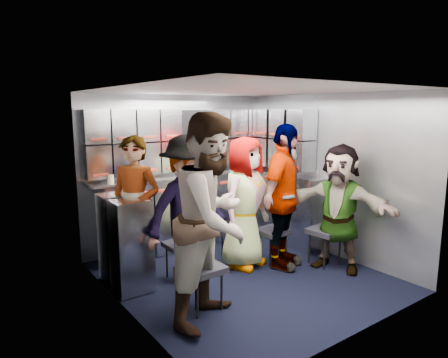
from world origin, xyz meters
TOP-DOWN VIEW (x-y plane):
  - floor at (0.00, 0.00)m, footprint 3.00×3.00m
  - wall_back at (0.00, 1.50)m, footprint 2.80×0.04m
  - wall_left at (-1.40, 0.00)m, footprint 0.04×3.00m
  - wall_right at (1.40, 0.00)m, footprint 0.04×3.00m
  - ceiling at (0.00, 0.00)m, footprint 2.80×3.00m
  - cart_bank_back at (0.00, 1.29)m, footprint 2.68×0.38m
  - cart_bank_left at (-1.19, 0.56)m, footprint 0.38×0.76m
  - counter at (0.00, 1.29)m, footprint 2.68×0.42m
  - locker_bank_back at (0.00, 1.35)m, footprint 2.68×0.28m
  - locker_bank_right at (1.25, 0.70)m, footprint 0.28×1.00m
  - right_cabinet at (1.25, 0.60)m, footprint 0.28×1.20m
  - coffee_niche at (0.18, 1.41)m, footprint 0.46×0.16m
  - red_latch_strip at (0.00, 1.09)m, footprint 2.60×0.02m
  - jump_seat_near_left at (-0.80, -0.37)m, footprint 0.38×0.36m
  - jump_seat_mid_left at (-0.59, 0.40)m, footprint 0.36×0.34m
  - jump_seat_center at (0.21, 0.44)m, footprint 0.39×0.37m
  - jump_seat_mid_right at (0.56, 0.14)m, footprint 0.38×0.37m
  - jump_seat_near_right at (1.05, -0.29)m, footprint 0.42×0.40m
  - attendant_standing at (-1.05, 0.58)m, footprint 0.67×0.71m
  - attendant_arc_a at (-0.80, -0.55)m, footprint 1.14×1.06m
  - attendant_arc_b at (-0.59, 0.22)m, footprint 1.13×0.75m
  - attendant_arc_c at (0.21, 0.26)m, footprint 0.90×0.73m
  - attendant_arc_d at (0.56, -0.04)m, footprint 1.10×0.83m
  - attendant_arc_e at (1.05, -0.47)m, footprint 0.91×1.47m
  - bottle_left at (-0.76, 1.24)m, footprint 0.07×0.07m
  - bottle_mid at (-0.67, 1.24)m, footprint 0.06×0.06m
  - bottle_right at (0.74, 1.24)m, footprint 0.07×0.07m
  - cup_left at (-1.08, 1.23)m, footprint 0.08×0.08m
  - cup_right at (0.89, 1.23)m, footprint 0.08×0.08m

SIDE VIEW (x-z plane):
  - floor at x=0.00m, z-range 0.00..0.00m
  - jump_seat_center at x=0.21m, z-range 0.15..0.56m
  - jump_seat_mid_left at x=-0.59m, z-range 0.16..0.57m
  - jump_seat_mid_right at x=0.56m, z-range 0.16..0.59m
  - jump_seat_near_left at x=-0.80m, z-range 0.17..0.61m
  - jump_seat_near_right at x=1.05m, z-range 0.17..0.63m
  - cart_bank_back at x=0.00m, z-range 0.00..0.99m
  - cart_bank_left at x=-1.19m, z-range 0.00..0.99m
  - right_cabinet at x=1.25m, z-range 0.00..1.00m
  - attendant_arc_e at x=1.05m, z-range 0.00..1.51m
  - attendant_arc_c at x=0.21m, z-range 0.00..1.59m
  - attendant_standing at x=-1.05m, z-range 0.00..1.63m
  - attendant_arc_b at x=-0.59m, z-range 0.00..1.64m
  - attendant_arc_d at x=0.56m, z-range 0.00..1.74m
  - red_latch_strip at x=0.00m, z-range 0.86..0.90m
  - attendant_arc_a at x=-0.80m, z-range 0.00..1.88m
  - counter at x=0.00m, z-range 1.00..1.03m
  - wall_back at x=0.00m, z-range 0.00..2.10m
  - wall_left at x=-1.40m, z-range 0.00..2.10m
  - wall_right at x=1.40m, z-range 0.00..2.10m
  - cup_right at x=0.89m, z-range 1.03..1.12m
  - cup_left at x=-1.08m, z-range 1.03..1.13m
  - bottle_right at x=0.74m, z-range 1.03..1.26m
  - bottle_mid at x=-0.67m, z-range 1.03..1.27m
  - bottle_left at x=-0.76m, z-range 1.03..1.31m
  - coffee_niche at x=0.18m, z-range 1.05..1.89m
  - locker_bank_back at x=0.00m, z-range 1.08..1.90m
  - locker_bank_right at x=1.25m, z-range 1.08..1.90m
  - ceiling at x=0.00m, z-range 2.09..2.11m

